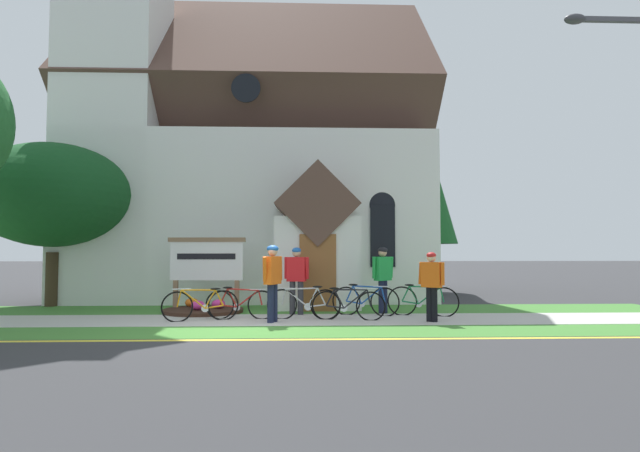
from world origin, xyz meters
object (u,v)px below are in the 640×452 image
Objects in this scene: bicycle_red at (241,304)px; cyclist_in_green_jersey at (297,275)px; bicycle_orange at (348,305)px; roadside_conifer at (420,176)px; church_sign at (207,262)px; bicycle_green at (201,305)px; bicycle_black at (365,300)px; cyclist_in_white_jersey at (383,274)px; yard_deciduous_tree at (54,196)px; bicycle_blue at (304,303)px; bicycle_white at (422,301)px; cyclist_in_blue_jersey at (432,281)px; cyclist_in_yellow_jersey at (273,276)px.

bicycle_red is 1.00× the size of cyclist_in_green_jersey.
roadside_conifer is (3.63, 7.94, 4.28)m from bicycle_orange.
church_sign reaches higher than bicycle_green.
bicycle_green is at bearing -168.02° from bicycle_black.
cyclist_in_white_jersey is 0.36× the size of yard_deciduous_tree.
bicycle_red is 7.31m from yard_deciduous_tree.
bicycle_red is 1.67m from cyclist_in_green_jersey.
church_sign is 3.36m from bicycle_blue.
church_sign is 2.25m from bicycle_green.
bicycle_white is (1.43, -0.14, 0.01)m from bicycle_black.
bicycle_orange reaches higher than bicycle_green.
church_sign is 1.32× the size of cyclist_in_blue_jersey.
cyclist_in_blue_jersey is at bearing -92.21° from bicycle_white.
bicycle_green is at bearing -154.24° from cyclist_in_green_jersey.
bicycle_blue is at bearing -170.65° from bicycle_white.
bicycle_black is 0.96× the size of cyclist_in_green_jersey.
bicycle_white is 0.23× the size of roadside_conifer.
bicycle_black is 0.97× the size of bicycle_green.
bicycle_red is 10.73m from roadside_conifer.
bicycle_blue is at bearing -157.86° from bicycle_black.
cyclist_in_white_jersey is (0.53, 0.44, 0.65)m from bicycle_black.
bicycle_orange is 1.00× the size of bicycle_red.
church_sign is 1.20× the size of bicycle_blue.
bicycle_black is 0.23× the size of roadside_conifer.
bicycle_green is (-5.41, -0.70, -0.01)m from bicycle_white.
bicycle_blue is 1.01× the size of cyclist_in_yellow_jersey.
bicycle_orange is at bearing -160.53° from bicycle_white.
cyclist_in_yellow_jersey is 0.36× the size of yard_deciduous_tree.
bicycle_blue is 1.11× the size of cyclist_in_blue_jersey.
roadside_conifer is at bearing 56.90° from cyclist_in_yellow_jersey.
bicycle_black is 1.44m from bicycle_white.
church_sign is 1.23× the size of bicycle_red.
cyclist_in_white_jersey reaches higher than bicycle_green.
bicycle_blue is 2.43m from cyclist_in_white_jersey.
bicycle_green is 0.97× the size of cyclist_in_yellow_jersey.
bicycle_white is at bearing 4.80° from bicycle_red.
bicycle_black is at bearing 58.27° from bicycle_orange.
cyclist_in_yellow_jersey is (-0.72, -0.54, 0.67)m from bicycle_blue.
roadside_conifer is at bearing 66.32° from bicycle_black.
church_sign is 1.23× the size of bicycle_orange.
cyclist_in_white_jersey is (2.81, 1.62, -0.02)m from cyclist_in_yellow_jersey.
roadside_conifer reaches higher than bicycle_black.
bicycle_black is at bearing 11.98° from bicycle_green.
cyclist_in_yellow_jersey is 1.10× the size of cyclist_in_blue_jersey.
cyclist_in_green_jersey is at bearing 172.41° from bicycle_black.
bicycle_orange is at bearing -114.58° from roadside_conifer.
yard_deciduous_tree reaches higher than cyclist_in_white_jersey.
bicycle_orange is 2.07m from bicycle_white.
bicycle_red is at bearing 19.99° from bicycle_green.
bicycle_orange is at bearing 0.22° from bicycle_green.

